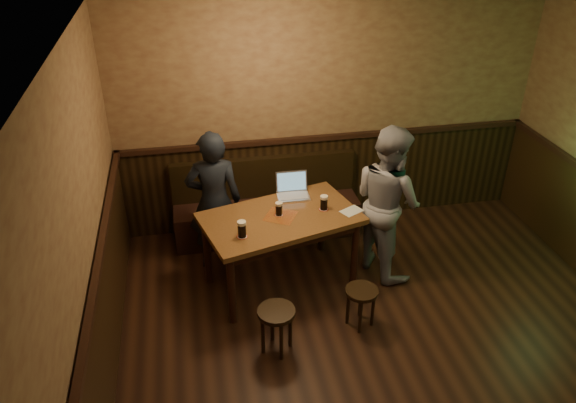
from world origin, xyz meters
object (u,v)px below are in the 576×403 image
(pint_left, at_px, (242,229))
(pint_mid, at_px, (279,209))
(laptop, at_px, (293,190))
(pint_right, at_px, (324,203))
(bench, at_px, (266,211))
(stool_left, at_px, (276,318))
(person_grey, at_px, (387,201))
(person_suit, at_px, (214,202))
(stool_right, at_px, (361,297))
(pub_table, at_px, (281,225))

(pint_left, distance_m, pint_mid, 0.53)
(pint_left, distance_m, laptop, 0.95)
(pint_right, bearing_deg, bench, 116.31)
(stool_left, height_order, pint_right, pint_right)
(pint_mid, bearing_deg, pint_right, 2.94)
(pint_left, xyz_separation_m, pint_mid, (0.41, 0.32, -0.01))
(laptop, xyz_separation_m, person_grey, (0.95, -0.35, -0.05))
(stool_left, xyz_separation_m, pint_mid, (0.20, 1.00, 0.54))
(person_suit, bearing_deg, pint_right, 162.51)
(stool_right, distance_m, person_suit, 1.86)
(bench, bearing_deg, pint_mid, -90.72)
(bench, relative_size, pub_table, 1.26)
(pint_left, bearing_deg, stool_left, -72.86)
(bench, bearing_deg, laptop, -70.09)
(pub_table, relative_size, pint_right, 10.82)
(laptop, distance_m, person_grey, 1.02)
(pint_mid, xyz_separation_m, person_suit, (-0.63, 0.44, -0.10))
(pint_right, bearing_deg, pint_left, -158.73)
(pint_left, xyz_separation_m, laptop, (0.63, 0.71, -0.02))
(stool_left, distance_m, pint_mid, 1.16)
(pint_left, relative_size, pint_right, 1.07)
(pint_right, bearing_deg, laptop, 125.03)
(bench, bearing_deg, pint_left, -108.40)
(pub_table, distance_m, laptop, 0.49)
(bench, height_order, pub_table, bench)
(pub_table, relative_size, stool_left, 3.73)
(person_grey, bearing_deg, bench, 32.53)
(stool_left, distance_m, laptop, 1.55)
(stool_right, distance_m, person_grey, 1.13)
(pub_table, height_order, stool_right, pub_table)
(stool_left, xyz_separation_m, laptop, (0.42, 1.39, 0.53))
(stool_right, height_order, pint_right, pint_right)
(bench, relative_size, pint_mid, 14.89)
(pub_table, height_order, pint_left, pint_left)
(stool_right, bearing_deg, pub_table, 128.65)
(stool_right, bearing_deg, pint_mid, 128.36)
(stool_right, relative_size, laptop, 1.23)
(stool_right, relative_size, pint_mid, 2.88)
(stool_left, bearing_deg, laptop, 73.09)
(pint_right, height_order, laptop, laptop)
(bench, height_order, laptop, laptop)
(pub_table, height_order, pint_right, pint_right)
(pub_table, xyz_separation_m, stool_right, (0.64, -0.80, -0.39))
(pub_table, bearing_deg, stool_right, -66.56)
(stool_right, bearing_deg, laptop, 109.63)
(laptop, bearing_deg, pint_left, -130.26)
(person_suit, xyz_separation_m, person_grey, (1.80, -0.40, 0.04))
(pub_table, bearing_deg, person_suit, 128.78)
(stool_left, relative_size, stool_right, 1.10)
(bench, height_order, pint_right, pint_right)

